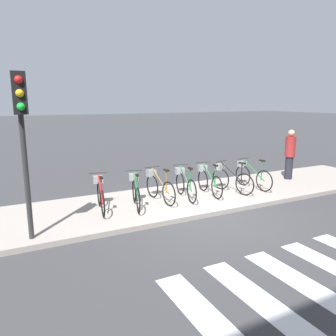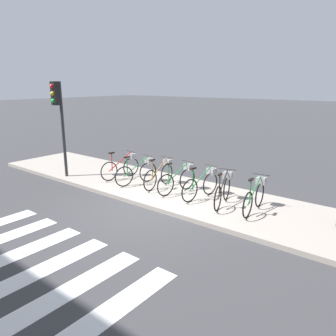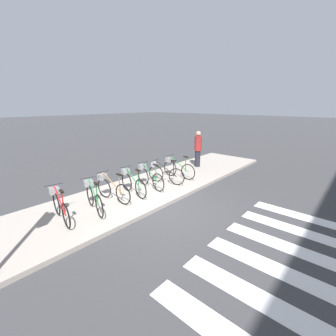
# 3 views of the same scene
# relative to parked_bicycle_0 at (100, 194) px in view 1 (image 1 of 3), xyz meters

# --- Properties ---
(ground_plane) EXTENTS (120.00, 120.00, 0.00)m
(ground_plane) POSITION_rel_parked_bicycle_0_xyz_m (2.39, -1.41, -0.54)
(ground_plane) COLOR #38383A
(sidewalk) EXTENTS (15.14, 2.83, 0.12)m
(sidewalk) POSITION_rel_parked_bicycle_0_xyz_m (2.39, -0.00, -0.48)
(sidewalk) COLOR #9E9389
(sidewalk) RESTS_ON ground_plane
(parked_bicycle_0) EXTENTS (0.46, 1.52, 0.95)m
(parked_bicycle_0) POSITION_rel_parked_bicycle_0_xyz_m (0.00, 0.00, 0.00)
(parked_bicycle_0) COLOR black
(parked_bicycle_0) RESTS_ON sidewalk
(parked_bicycle_1) EXTENTS (0.55, 1.49, 0.95)m
(parked_bicycle_1) POSITION_rel_parked_bicycle_0_xyz_m (0.88, -0.14, 0.00)
(parked_bicycle_1) COLOR black
(parked_bicycle_1) RESTS_ON sidewalk
(parked_bicycle_2) EXTENTS (0.46, 1.53, 0.95)m
(parked_bicycle_2) POSITION_rel_parked_bicycle_0_xyz_m (1.62, 0.05, 0.00)
(parked_bicycle_2) COLOR black
(parked_bicycle_2) RESTS_ON sidewalk
(parked_bicycle_3) EXTENTS (0.46, 1.52, 0.95)m
(parked_bicycle_3) POSITION_rel_parked_bicycle_0_xyz_m (2.40, -0.02, 0.00)
(parked_bicycle_3) COLOR black
(parked_bicycle_3) RESTS_ON sidewalk
(parked_bicycle_4) EXTENTS (0.46, 1.53, 0.95)m
(parked_bicycle_4) POSITION_rel_parked_bicycle_0_xyz_m (3.20, -0.00, 0.00)
(parked_bicycle_4) COLOR black
(parked_bicycle_4) RESTS_ON sidewalk
(parked_bicycle_5) EXTENTS (0.54, 1.50, 0.95)m
(parked_bicycle_5) POSITION_rel_parked_bicycle_0_xyz_m (3.91, -0.09, 0.00)
(parked_bicycle_5) COLOR black
(parked_bicycle_5) RESTS_ON sidewalk
(parked_bicycle_6) EXTENTS (0.46, 1.53, 0.95)m
(parked_bicycle_6) POSITION_rel_parked_bicycle_0_xyz_m (4.78, -0.03, 0.00)
(parked_bicycle_6) COLOR black
(parked_bicycle_6) RESTS_ON sidewalk
(pedestrian) EXTENTS (0.34, 0.34, 1.71)m
(pedestrian) POSITION_rel_parked_bicycle_0_xyz_m (6.74, 0.28, 0.48)
(pedestrian) COLOR #23232D
(pedestrian) RESTS_ON sidewalk
(traffic_light) EXTENTS (0.24, 0.40, 3.19)m
(traffic_light) POSITION_rel_parked_bicycle_0_xyz_m (-1.70, -1.18, 1.88)
(traffic_light) COLOR #2D2D2D
(traffic_light) RESTS_ON sidewalk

